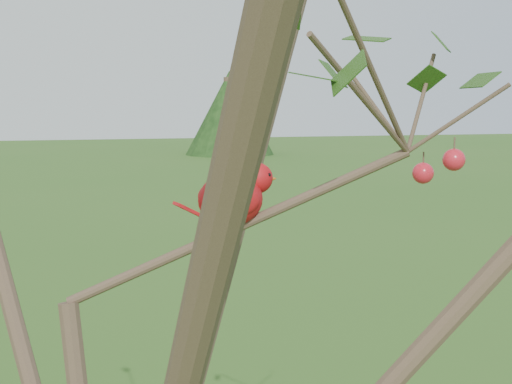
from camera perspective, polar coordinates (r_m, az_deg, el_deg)
crabapple_tree at (r=1.11m, az=-11.25°, el=-1.65°), size 2.35×2.05×2.95m
cardinal at (r=1.24m, az=-1.77°, el=-0.35°), size 0.20×0.12×0.14m
distant_trees at (r=25.64m, az=-17.03°, el=5.32°), size 41.78×10.82×3.42m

